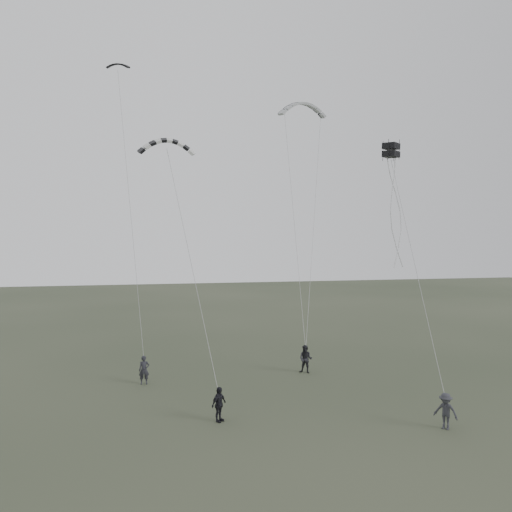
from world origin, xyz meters
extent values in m
plane|color=#2C3624|center=(0.00, 0.00, 0.00)|extent=(140.00, 140.00, 0.00)
imported|color=black|center=(-5.43, 6.84, 0.80)|extent=(0.59, 0.39, 1.60)
imported|color=black|center=(4.20, 7.13, 0.85)|extent=(1.05, 1.00, 1.70)
imported|color=black|center=(-2.12, 0.22, 0.78)|extent=(0.93, 0.91, 1.56)
imported|color=#2C2C32|center=(7.31, -2.73, 0.78)|extent=(1.09, 1.15, 1.57)
camera|label=1|loc=(-5.18, -21.71, 8.21)|focal=35.00mm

